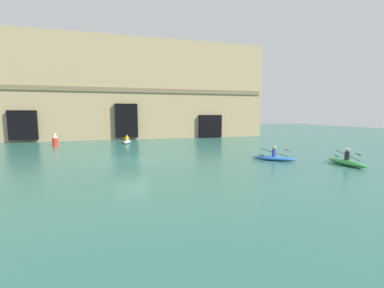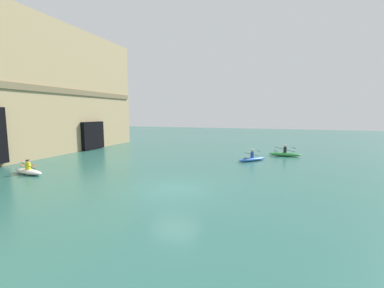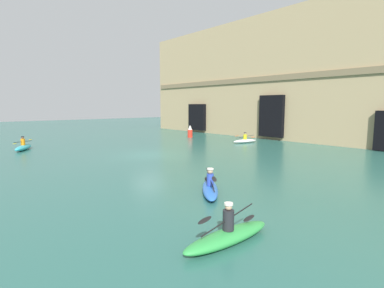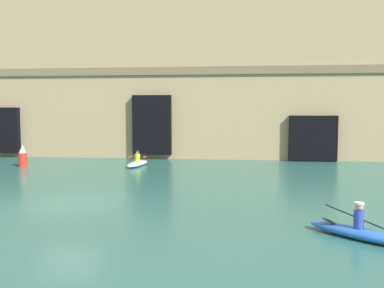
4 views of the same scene
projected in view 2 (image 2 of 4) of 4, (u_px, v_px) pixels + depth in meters
The scene contains 4 objects.
ground_plane at pixel (176, 189), 14.72m from camera, with size 120.00×120.00×0.00m, color #2D665B.
kayak_blue at pixel (252, 159), 23.24m from camera, with size 2.79×2.56×1.08m.
kayak_green at pixel (285, 154), 25.82m from camera, with size 0.76×3.09×1.14m.
kayak_white at pixel (28, 171), 18.25m from camera, with size 1.19×2.97×1.04m.
Camera 2 is at (-13.25, -5.46, 4.33)m, focal length 24.00 mm.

